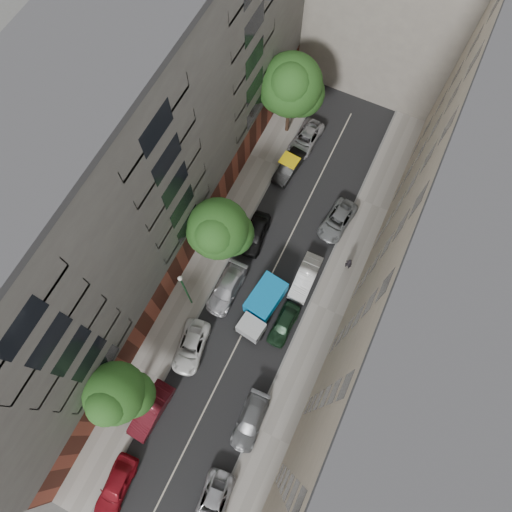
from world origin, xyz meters
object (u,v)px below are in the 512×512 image
Objects in this scene: car_left_3 at (227,289)px; car_left_4 at (255,234)px; car_left_6 at (306,139)px; car_right_4 at (337,221)px; tree_mid at (219,231)px; pedestrian at (349,264)px; lamp_post at (185,288)px; tree_far at (292,88)px; car_right_2 at (284,324)px; car_left_5 at (289,167)px; car_left_1 at (151,411)px; tarp_truck at (262,307)px; car_left_0 at (116,486)px; car_right_3 at (306,277)px; car_left_2 at (191,347)px; car_right_0 at (212,504)px; car_right_1 at (250,421)px; tree_near at (116,395)px.

car_left_3 is 1.12× the size of car_left_4.
car_right_4 is (6.04, -6.80, -0.01)m from car_left_6.
tree_mid is 11.61m from pedestrian.
lamp_post reaches higher than car_left_6.
car_right_2 is at bearing -66.65° from tree_far.
car_left_5 is 15.03m from car_right_2.
car_right_2 is (6.40, 10.52, -0.09)m from car_left_1.
tree_far is (-0.25, 14.33, 1.25)m from tree_mid.
tarp_truck is at bearing -69.17° from car_left_5.
car_right_3 is (6.03, 20.60, -0.02)m from car_left_0.
car_left_1 is 16.31m from car_right_3.
tree_mid is 14.38m from tree_far.
tarp_truck is 1.21× the size of car_left_2.
car_left_0 is 2.69× the size of pedestrian.
car_left_6 is at bearing 138.63° from car_right_4.
car_right_4 is at bearing 58.06° from car_left_2.
car_right_3 is (2.20, 4.09, -0.62)m from tarp_truck.
tree_mid is at bearing 86.21° from lamp_post.
car_left_0 is at bearing -90.90° from car_left_3.
car_right_3 is at bearing 86.05° from car_right_0.
lamp_post is at bearing 108.98° from car_left_2.
tree_far is (-7.73, 17.89, 5.50)m from car_right_2.
car_left_0 is at bearing -85.79° from tree_mid.
tree_mid is (-1.45, 19.69, 4.16)m from car_left_0.
tree_near is (-8.92, -2.55, 4.35)m from car_right_1.
car_left_0 reaches higher than car_left_4.
lamp_post reaches higher than tarp_truck.
car_right_3 is at bearing 69.55° from tarp_truck.
tree_mid reaches higher than car_right_2.
tree_near is at bearing -167.66° from car_right_1.
car_left_6 is (0.17, 3.60, -0.04)m from car_left_5.
car_right_2 is (5.77, -13.88, -0.03)m from car_left_5.
pedestrian is (2.84, 2.65, 0.24)m from car_right_3.
car_left_1 is 1.05× the size of car_left_4.
car_left_1 is 22.28m from car_right_4.
lamp_post is (-0.09, -19.44, -1.97)m from tree_far.
car_left_4 is 0.93× the size of car_left_6.
car_left_3 is 16.80m from car_left_6.
car_left_5 is at bearing 103.18° from car_right_1.
car_left_0 is at bearing -96.54° from car_right_4.
car_left_4 reaches higher than car_left_5.
lamp_post is (-2.22, -7.83, 3.45)m from car_left_4.
tarp_truck is 6.83m from car_left_4.
car_left_6 is 2.84× the size of pedestrian.
car_left_2 is at bearing 152.55° from car_right_1.
car_left_1 is at bearing -87.33° from tree_far.
car_right_3 is 8.62m from tree_mid.
tarp_truck is at bearing -72.48° from tree_far.
lamp_post is (-2.05, -15.43, 3.50)m from car_left_5.
tree_far is at bearing 88.24° from car_left_0.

